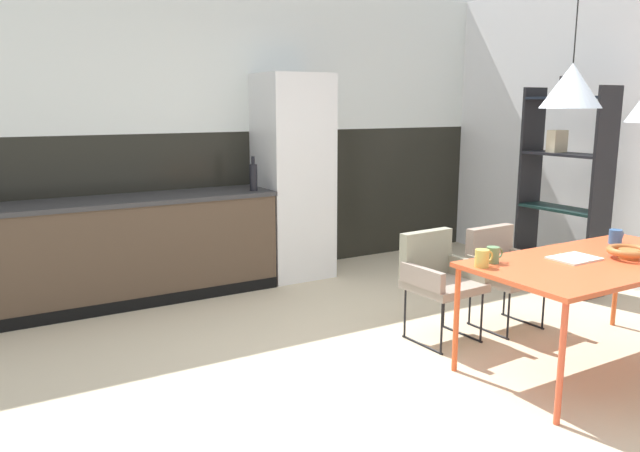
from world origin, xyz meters
TOP-DOWN VIEW (x-y plane):
  - ground_plane at (0.00, 0.00)m, footprint 7.89×7.89m
  - back_wall_splashback_dark at (0.00, 2.91)m, footprint 6.07×0.12m
  - back_wall_panel_upper at (0.00, 2.91)m, footprint 6.07×0.12m
  - kitchen_counter at (-1.41, 2.55)m, footprint 2.98×0.63m
  - refrigerator_column at (0.41, 2.55)m, footprint 0.66×0.60m
  - dining_table at (1.05, -0.43)m, footprint 1.75×0.88m
  - armchair_by_stool at (1.12, 0.45)m, footprint 0.51×0.49m
  - armchair_far_side at (0.51, 0.49)m, footprint 0.51×0.49m
  - fruit_bowl at (1.24, -0.51)m, footprint 0.28×0.28m
  - open_book at (0.92, -0.34)m, footprint 0.30×0.23m
  - mug_tall_blue at (1.57, -0.19)m, footprint 0.14×0.09m
  - mug_dark_espresso at (0.40, -0.14)m, footprint 0.13×0.08m
  - mug_short_terracotta at (0.27, -0.18)m, footprint 0.14×0.09m
  - bottle_vinegar_dark at (-0.08, 2.40)m, footprint 0.07×0.07m
  - open_shelf_unit at (2.36, 0.89)m, footprint 0.30×0.82m
  - pendant_lamp_over_table_near at (0.71, -0.39)m, footprint 0.36×0.36m

SIDE VIEW (x-z plane):
  - ground_plane at x=0.00m, z-range 0.00..0.00m
  - kitchen_counter at x=-1.41m, z-range 0.00..0.92m
  - armchair_by_stool at x=1.12m, z-range 0.11..0.87m
  - armchair_far_side at x=0.51m, z-range 0.11..0.90m
  - dining_table at x=1.05m, z-range 0.32..1.05m
  - back_wall_splashback_dark at x=0.00m, z-range 0.00..1.45m
  - open_book at x=0.92m, z-range 0.73..0.74m
  - fruit_bowl at x=1.24m, z-range 0.74..0.81m
  - mug_tall_blue at x=1.57m, z-range 0.73..0.83m
  - mug_dark_espresso at x=0.40m, z-range 0.73..0.83m
  - mug_short_terracotta at x=0.27m, z-range 0.73..0.84m
  - refrigerator_column at x=0.41m, z-range 0.00..2.01m
  - open_shelf_unit at x=2.36m, z-range 0.03..1.99m
  - bottle_vinegar_dark at x=-0.08m, z-range 0.89..1.21m
  - pendant_lamp_over_table_near at x=0.71m, z-range 1.24..2.40m
  - back_wall_panel_upper at x=0.00m, z-range 1.45..2.90m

